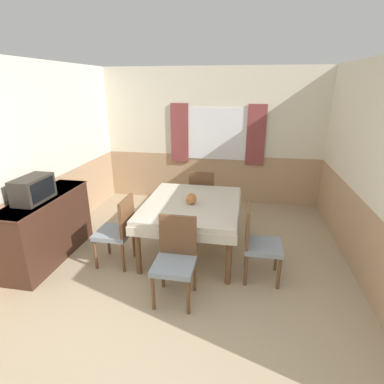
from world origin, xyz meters
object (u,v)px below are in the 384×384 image
(sideboard, at_px, (48,227))
(chair_right_near, at_px, (258,241))
(chair_left_near, at_px, (119,229))
(chair_head_window, at_px, (203,194))
(vase, at_px, (191,199))
(tv, at_px, (33,189))
(chair_head_near, at_px, (176,257))
(dining_table, at_px, (192,209))

(sideboard, bearing_deg, chair_right_near, 0.87)
(chair_left_near, xyz_separation_m, sideboard, (-1.00, -0.04, -0.05))
(chair_head_window, bearing_deg, chair_left_near, -120.89)
(chair_left_near, bearing_deg, chair_head_window, -30.89)
(chair_head_window, height_order, chair_right_near, same)
(chair_right_near, bearing_deg, sideboard, -89.13)
(sideboard, bearing_deg, chair_head_window, 38.92)
(chair_head_window, relative_size, vase, 6.14)
(chair_right_near, height_order, chair_left_near, same)
(chair_right_near, distance_m, chair_left_near, 1.77)
(chair_head_window, xyz_separation_m, chair_left_near, (-0.89, -1.48, 0.00))
(chair_right_near, distance_m, sideboard, 2.78)
(chair_right_near, xyz_separation_m, vase, (-0.89, 0.42, 0.32))
(chair_head_window, height_order, sideboard, chair_head_window)
(sideboard, height_order, tv, tv)
(chair_head_near, relative_size, chair_head_window, 1.00)
(sideboard, relative_size, tv, 2.83)
(dining_table, height_order, vase, vase)
(chair_head_near, bearing_deg, chair_left_near, -30.30)
(chair_left_near, bearing_deg, dining_table, -61.47)
(chair_head_near, height_order, vase, chair_head_near)
(dining_table, xyz_separation_m, sideboard, (-1.89, -0.52, -0.19))
(chair_right_near, height_order, tv, tv)
(chair_head_near, bearing_deg, chair_right_near, -149.70)
(dining_table, bearing_deg, chair_right_near, -28.53)
(sideboard, bearing_deg, dining_table, 15.52)
(dining_table, height_order, chair_head_window, chair_head_window)
(dining_table, xyz_separation_m, chair_head_near, (0.00, -1.00, -0.14))
(dining_table, distance_m, sideboard, 1.97)
(dining_table, xyz_separation_m, chair_left_near, (-0.89, -0.48, -0.14))
(dining_table, height_order, chair_head_near, chair_head_near)
(chair_left_near, bearing_deg, sideboard, 92.40)
(chair_head_near, height_order, chair_left_near, same)
(dining_table, xyz_separation_m, tv, (-1.88, -0.67, 0.40))
(sideboard, bearing_deg, vase, 13.69)
(chair_head_window, bearing_deg, tv, -138.44)
(dining_table, relative_size, chair_head_window, 1.63)
(chair_left_near, height_order, vase, chair_left_near)
(sideboard, distance_m, tv, 0.61)
(chair_head_near, bearing_deg, dining_table, -90.00)
(chair_head_near, height_order, sideboard, chair_head_near)
(chair_head_window, bearing_deg, sideboard, -141.08)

